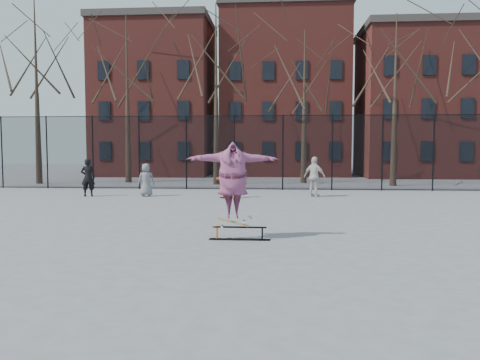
# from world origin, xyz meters

# --- Properties ---
(ground) EXTENTS (100.00, 100.00, 0.00)m
(ground) POSITION_xyz_m (0.00, 0.00, 0.00)
(ground) COLOR slate
(skate_rail) EXTENTS (1.51, 0.23, 0.33)m
(skate_rail) POSITION_xyz_m (-0.06, -0.65, 0.13)
(skate_rail) COLOR black
(skate_rail) RESTS_ON ground
(skateboard) EXTENTS (0.85, 0.20, 0.10)m
(skateboard) POSITION_xyz_m (-0.22, -0.65, 0.38)
(skateboard) COLOR olive
(skateboard) RESTS_ON skate_rail
(skater) EXTENTS (2.36, 0.93, 1.87)m
(skater) POSITION_xyz_m (-0.22, -0.65, 1.37)
(skater) COLOR #42337F
(skater) RESTS_ON skateboard
(bystander_grey) EXTENTS (0.87, 0.71, 1.54)m
(bystander_grey) POSITION_xyz_m (-5.18, 9.27, 0.77)
(bystander_grey) COLOR slate
(bystander_grey) RESTS_ON ground
(bystander_black) EXTENTS (0.70, 0.52, 1.76)m
(bystander_black) POSITION_xyz_m (-7.86, 9.03, 0.88)
(bystander_black) COLOR black
(bystander_black) RESTS_ON ground
(bystander_red) EXTENTS (0.95, 0.84, 1.62)m
(bystander_red) POSITION_xyz_m (-1.46, 8.78, 0.81)
(bystander_red) COLOR #A6300E
(bystander_red) RESTS_ON ground
(bystander_white) EXTENTS (1.15, 0.98, 1.85)m
(bystander_white) POSITION_xyz_m (2.61, 9.61, 0.93)
(bystander_white) COLOR silver
(bystander_white) RESTS_ON ground
(fence) EXTENTS (34.03, 0.07, 4.00)m
(fence) POSITION_xyz_m (-0.01, 13.00, 2.05)
(fence) COLOR black
(fence) RESTS_ON ground
(tree_row) EXTENTS (33.66, 7.46, 10.67)m
(tree_row) POSITION_xyz_m (-0.25, 17.15, 7.36)
(tree_row) COLOR black
(tree_row) RESTS_ON ground
(rowhouses) EXTENTS (29.00, 7.00, 13.00)m
(rowhouses) POSITION_xyz_m (0.72, 26.00, 6.06)
(rowhouses) COLOR maroon
(rowhouses) RESTS_ON ground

